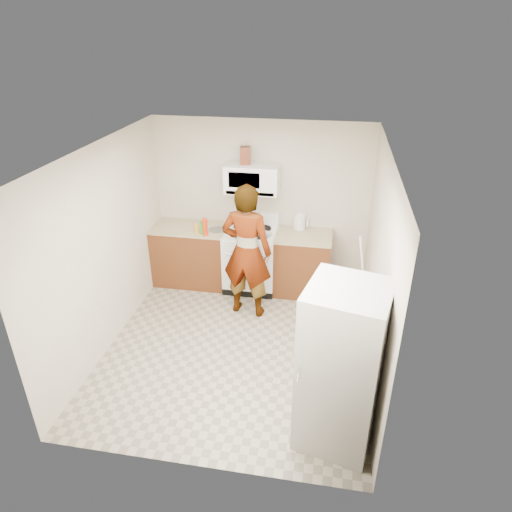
% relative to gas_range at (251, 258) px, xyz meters
% --- Properties ---
extents(floor, '(3.60, 3.60, 0.00)m').
position_rel_gas_range_xyz_m(floor, '(0.10, -1.48, -0.49)').
color(floor, gray).
rests_on(floor, ground).
extents(back_wall, '(3.20, 0.02, 2.50)m').
position_rel_gas_range_xyz_m(back_wall, '(0.10, 0.31, 0.76)').
color(back_wall, beige).
rests_on(back_wall, floor).
extents(right_wall, '(0.02, 3.60, 2.50)m').
position_rel_gas_range_xyz_m(right_wall, '(1.69, -1.48, 0.76)').
color(right_wall, beige).
rests_on(right_wall, floor).
extents(cabinet_left, '(1.12, 0.62, 0.90)m').
position_rel_gas_range_xyz_m(cabinet_left, '(-0.94, 0.01, -0.04)').
color(cabinet_left, '#5C3116').
rests_on(cabinet_left, floor).
extents(counter_left, '(1.14, 0.64, 0.03)m').
position_rel_gas_range_xyz_m(counter_left, '(-0.94, 0.01, 0.43)').
color(counter_left, tan).
rests_on(counter_left, cabinet_left).
extents(cabinet_right, '(0.80, 0.62, 0.90)m').
position_rel_gas_range_xyz_m(cabinet_right, '(0.78, 0.01, -0.04)').
color(cabinet_right, '#5C3116').
rests_on(cabinet_right, floor).
extents(counter_right, '(0.82, 0.64, 0.03)m').
position_rel_gas_range_xyz_m(counter_right, '(0.78, 0.01, 0.43)').
color(counter_right, tan).
rests_on(counter_right, cabinet_right).
extents(gas_range, '(0.76, 0.65, 1.13)m').
position_rel_gas_range_xyz_m(gas_range, '(0.00, 0.00, 0.00)').
color(gas_range, white).
rests_on(gas_range, floor).
extents(microwave, '(0.76, 0.38, 0.40)m').
position_rel_gas_range_xyz_m(microwave, '(0.00, 0.13, 1.21)').
color(microwave, white).
rests_on(microwave, back_wall).
extents(person, '(0.74, 0.54, 1.89)m').
position_rel_gas_range_xyz_m(person, '(0.07, -0.69, 0.46)').
color(person, tan).
rests_on(person, floor).
extents(fridge, '(0.84, 0.84, 1.70)m').
position_rel_gas_range_xyz_m(fridge, '(1.35, -2.68, 0.36)').
color(fridge, silver).
rests_on(fridge, floor).
extents(kettle, '(0.19, 0.19, 0.21)m').
position_rel_gas_range_xyz_m(kettle, '(0.70, 0.23, 0.55)').
color(kettle, white).
rests_on(kettle, counter_right).
extents(jug, '(0.16, 0.16, 0.24)m').
position_rel_gas_range_xyz_m(jug, '(-0.10, 0.16, 1.53)').
color(jug, '#5E2816').
rests_on(jug, microwave).
extents(saucepan, '(0.23, 0.23, 0.11)m').
position_rel_gas_range_xyz_m(saucepan, '(-0.14, 0.10, 0.53)').
color(saucepan, '#B0AFB3').
rests_on(saucepan, gas_range).
extents(tray, '(0.29, 0.24, 0.05)m').
position_rel_gas_range_xyz_m(tray, '(0.19, -0.09, 0.47)').
color(tray, silver).
rests_on(tray, gas_range).
extents(bottle_spray, '(0.10, 0.10, 0.26)m').
position_rel_gas_range_xyz_m(bottle_spray, '(-0.62, -0.24, 0.58)').
color(bottle_spray, red).
rests_on(bottle_spray, counter_left).
extents(bottle_hot_sauce, '(0.06, 0.06, 0.15)m').
position_rel_gas_range_xyz_m(bottle_hot_sauce, '(-0.76, -0.20, 0.52)').
color(bottle_hot_sauce, orange).
rests_on(bottle_hot_sauce, counter_left).
extents(bottle_green_cap, '(0.07, 0.07, 0.19)m').
position_rel_gas_range_xyz_m(bottle_green_cap, '(-0.67, -0.22, 0.55)').
color(bottle_green_cap, '#218D19').
rests_on(bottle_green_cap, counter_left).
extents(pot_lid, '(0.31, 0.31, 0.01)m').
position_rel_gas_range_xyz_m(pot_lid, '(-0.49, -0.02, 0.46)').
color(pot_lid, silver).
rests_on(pot_lid, counter_left).
extents(broom, '(0.27, 0.16, 1.29)m').
position_rel_gas_range_xyz_m(broom, '(1.64, -0.65, 0.17)').
color(broom, white).
rests_on(broom, floor).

